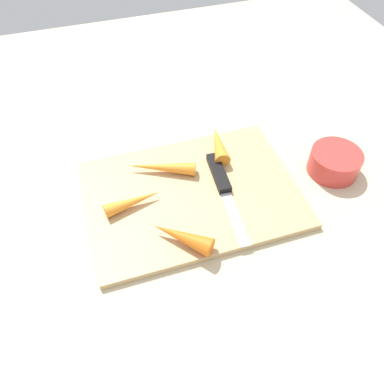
{
  "coord_description": "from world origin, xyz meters",
  "views": [
    {
      "loc": [
        -0.13,
        -0.41,
        0.52
      ],
      "look_at": [
        0.0,
        0.0,
        0.01
      ],
      "focal_mm": 35.96,
      "sensor_mm": 36.0,
      "label": 1
    }
  ],
  "objects_px": {
    "cutting_board": "(192,194)",
    "carrot_longest": "(161,167)",
    "knife": "(221,178)",
    "small_bowl": "(334,162)",
    "carrot_long": "(182,237)",
    "carrot_short": "(133,202)",
    "carrot_shortest": "(218,144)"
  },
  "relations": [
    {
      "from": "cutting_board",
      "to": "carrot_longest",
      "type": "relative_size",
      "value": 2.91
    },
    {
      "from": "knife",
      "to": "small_bowl",
      "type": "distance_m",
      "value": 0.21
    },
    {
      "from": "knife",
      "to": "carrot_long",
      "type": "height_order",
      "value": "carrot_long"
    },
    {
      "from": "cutting_board",
      "to": "carrot_longest",
      "type": "height_order",
      "value": "carrot_longest"
    },
    {
      "from": "carrot_short",
      "to": "carrot_shortest",
      "type": "height_order",
      "value": "carrot_shortest"
    },
    {
      "from": "cutting_board",
      "to": "carrot_shortest",
      "type": "xyz_separation_m",
      "value": [
        0.08,
        0.09,
        0.02
      ]
    },
    {
      "from": "cutting_board",
      "to": "small_bowl",
      "type": "bearing_deg",
      "value": -3.85
    },
    {
      "from": "small_bowl",
      "to": "carrot_longest",
      "type": "bearing_deg",
      "value": 165.27
    },
    {
      "from": "cutting_board",
      "to": "small_bowl",
      "type": "distance_m",
      "value": 0.27
    },
    {
      "from": "carrot_short",
      "to": "carrot_long",
      "type": "xyz_separation_m",
      "value": [
        0.06,
        -0.09,
        0.0
      ]
    },
    {
      "from": "carrot_short",
      "to": "carrot_long",
      "type": "relative_size",
      "value": 0.98
    },
    {
      "from": "knife",
      "to": "cutting_board",
      "type": "bearing_deg",
      "value": -75.75
    },
    {
      "from": "carrot_longest",
      "to": "carrot_short",
      "type": "relative_size",
      "value": 1.28
    },
    {
      "from": "carrot_short",
      "to": "carrot_shortest",
      "type": "distance_m",
      "value": 0.2
    },
    {
      "from": "carrot_short",
      "to": "small_bowl",
      "type": "bearing_deg",
      "value": -11.33
    },
    {
      "from": "carrot_long",
      "to": "carrot_short",
      "type": "bearing_deg",
      "value": -16.44
    },
    {
      "from": "carrot_long",
      "to": "carrot_longest",
      "type": "bearing_deg",
      "value": -50.28
    },
    {
      "from": "cutting_board",
      "to": "carrot_longest",
      "type": "xyz_separation_m",
      "value": [
        -0.04,
        0.06,
        0.02
      ]
    },
    {
      "from": "cutting_board",
      "to": "knife",
      "type": "distance_m",
      "value": 0.06
    },
    {
      "from": "carrot_long",
      "to": "carrot_shortest",
      "type": "distance_m",
      "value": 0.22
    },
    {
      "from": "cutting_board",
      "to": "small_bowl",
      "type": "relative_size",
      "value": 3.94
    },
    {
      "from": "cutting_board",
      "to": "carrot_shortest",
      "type": "distance_m",
      "value": 0.12
    },
    {
      "from": "carrot_longest",
      "to": "carrot_shortest",
      "type": "distance_m",
      "value": 0.12
    },
    {
      "from": "carrot_short",
      "to": "cutting_board",
      "type": "bearing_deg",
      "value": -8.61
    },
    {
      "from": "small_bowl",
      "to": "carrot_long",
      "type": "bearing_deg",
      "value": -166.49
    },
    {
      "from": "knife",
      "to": "carrot_short",
      "type": "relative_size",
      "value": 2.07
    },
    {
      "from": "carrot_long",
      "to": "carrot_shortest",
      "type": "xyz_separation_m",
      "value": [
        0.13,
        0.18,
        -0.0
      ]
    },
    {
      "from": "knife",
      "to": "carrot_long",
      "type": "bearing_deg",
      "value": -40.64
    },
    {
      "from": "carrot_long",
      "to": "carrot_shortest",
      "type": "bearing_deg",
      "value": -82.61
    },
    {
      "from": "knife",
      "to": "small_bowl",
      "type": "relative_size",
      "value": 2.2
    },
    {
      "from": "carrot_longest",
      "to": "carrot_long",
      "type": "bearing_deg",
      "value": 109.17
    },
    {
      "from": "cutting_board",
      "to": "carrot_short",
      "type": "xyz_separation_m",
      "value": [
        -0.1,
        0.0,
        0.02
      ]
    }
  ]
}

